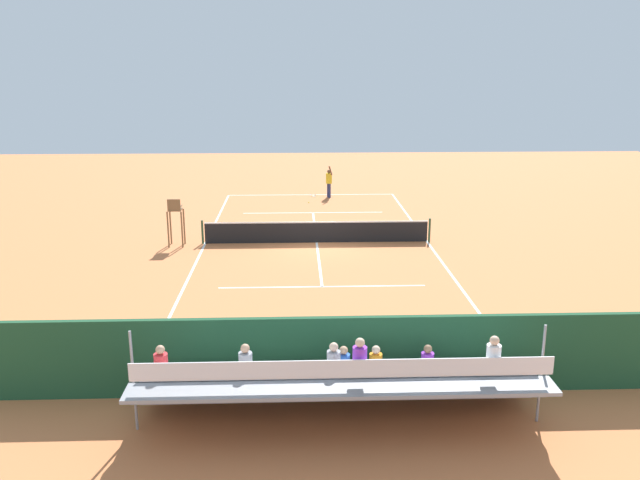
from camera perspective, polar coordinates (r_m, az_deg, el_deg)
name	(u,v)px	position (r m, az deg, el deg)	size (l,w,h in m)	color
ground_plane	(317,242)	(29.85, -0.29, -0.21)	(60.00, 60.00, 0.00)	#D17542
court_line_markings	(317,242)	(29.89, -0.29, -0.19)	(10.10, 22.20, 0.01)	white
tennis_net	(317,232)	(29.73, -0.29, 0.72)	(10.30, 0.10, 1.07)	black
backdrop_wall	(335,356)	(16.34, 1.34, -9.90)	(18.00, 0.16, 2.00)	#1E4C2D
bleacher_stand	(339,384)	(15.16, 1.68, -12.25)	(9.06, 2.40, 2.48)	gray
umpire_chair	(175,217)	(29.67, -12.33, 1.95)	(0.67, 0.67, 2.14)	brown
courtside_bench	(457,357)	(17.64, 11.67, -9.84)	(1.80, 0.40, 0.93)	#33383D
equipment_bag	(384,374)	(17.35, 5.54, -11.41)	(0.90, 0.36, 0.36)	#334C8C
tennis_player	(329,181)	(39.60, 0.77, 5.13)	(0.46, 0.56, 1.93)	navy
tennis_racket	(314,196)	(40.10, -0.52, 3.80)	(0.37, 0.59, 0.03)	black
tennis_ball_near	(309,202)	(38.21, -0.97, 3.26)	(0.07, 0.07, 0.07)	#CCDB33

